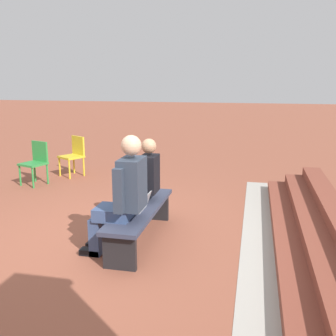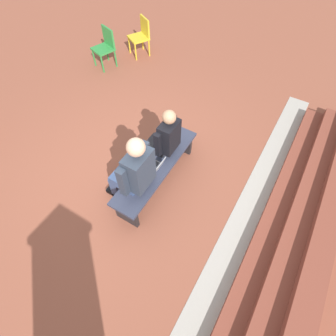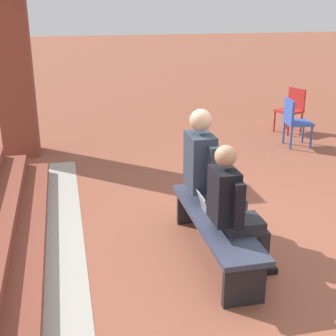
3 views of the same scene
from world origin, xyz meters
TOP-DOWN VIEW (x-y plane):
  - ground_plane at (0.00, 0.00)m, footprint 60.00×60.00m
  - concrete_strip at (-0.06, 1.86)m, footprint 6.57×0.40m
  - brick_steps at (-0.06, 2.61)m, footprint 5.77×0.90m
  - bench at (-0.06, 0.39)m, footprint 1.80×0.44m
  - person_student at (-0.37, 0.33)m, footprint 0.50×0.64m
  - person_adult at (0.38, 0.32)m, footprint 0.60×0.75m
  - laptop at (0.03, 0.41)m, footprint 0.32×0.29m
  - plastic_chair_mid_courtyard at (-2.30, -2.39)m, footprint 0.53×0.53m
  - plastic_chair_by_pillar at (-3.12, -1.98)m, footprint 0.57×0.57m

SIDE VIEW (x-z plane):
  - ground_plane at x=0.00m, z-range 0.00..0.00m
  - concrete_strip at x=-0.06m, z-range 0.00..0.01m
  - brick_steps at x=-0.06m, z-range -0.05..0.40m
  - bench at x=-0.06m, z-range 0.13..0.58m
  - plastic_chair_mid_courtyard at x=-2.30m, z-range 0.06..0.90m
  - plastic_chair_by_pillar at x=-3.12m, z-range 0.06..0.90m
  - laptop at x=0.03m, z-range 0.39..0.61m
  - person_student at x=-0.37m, z-range 0.05..1.33m
  - person_adult at x=0.38m, z-range 0.04..1.47m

